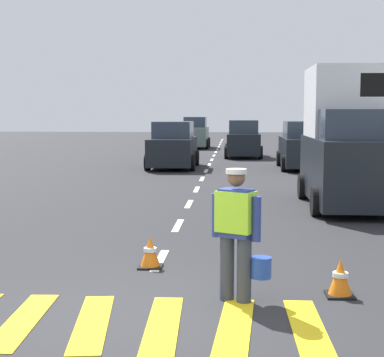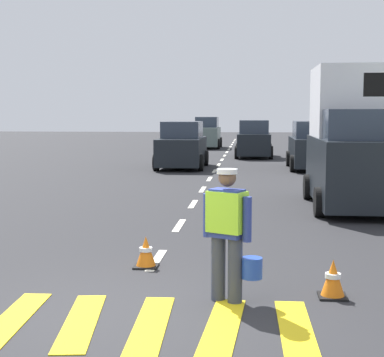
# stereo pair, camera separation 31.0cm
# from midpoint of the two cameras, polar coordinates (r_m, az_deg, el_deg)

# --- Properties ---
(ground_plane) EXTENTS (96.00, 96.00, 0.00)m
(ground_plane) POSITION_cam_midpoint_polar(r_m,az_deg,el_deg) (27.74, 2.91, 1.35)
(ground_plane) COLOR #28282B
(crosswalk_stripes) EXTENTS (4.40, 1.93, 0.01)m
(crosswalk_stripes) POSITION_cam_midpoint_polar(r_m,az_deg,el_deg) (6.96, -5.95, -13.48)
(crosswalk_stripes) COLOR yellow
(crosswalk_stripes) RESTS_ON ground
(lane_center_line) EXTENTS (0.14, 46.40, 0.01)m
(lane_center_line) POSITION_cam_midpoint_polar(r_m,az_deg,el_deg) (31.92, 3.28, 2.00)
(lane_center_line) COLOR silver
(lane_center_line) RESTS_ON ground
(road_worker) EXTENTS (0.75, 0.46, 1.67)m
(road_worker) POSITION_cam_midpoint_polar(r_m,az_deg,el_deg) (7.45, 4.72, -4.76)
(road_worker) COLOR #383D4C
(road_worker) RESTS_ON ground
(traffic_cone_near) EXTENTS (0.36, 0.36, 0.50)m
(traffic_cone_near) POSITION_cam_midpoint_polar(r_m,az_deg,el_deg) (8.00, 14.35, -9.23)
(traffic_cone_near) COLOR black
(traffic_cone_near) RESTS_ON ground
(traffic_cone_far) EXTENTS (0.36, 0.36, 0.48)m
(traffic_cone_far) POSITION_cam_midpoint_polar(r_m,az_deg,el_deg) (9.24, -3.44, -6.99)
(traffic_cone_far) COLOR black
(traffic_cone_far) RESTS_ON ground
(delivery_truck) EXTENTS (2.16, 4.60, 3.54)m
(delivery_truck) POSITION_cam_midpoint_polar(r_m,az_deg,el_deg) (15.60, 15.58, 3.28)
(delivery_truck) COLOR black
(delivery_truck) RESTS_ON ground
(car_oncoming_third) EXTENTS (1.90, 4.13, 2.11)m
(car_oncoming_third) POSITION_cam_midpoint_polar(r_m,az_deg,el_deg) (40.70, 1.66, 4.28)
(car_oncoming_third) COLOR slate
(car_oncoming_third) RESTS_ON ground
(car_oncoming_second) EXTENTS (2.07, 4.23, 2.00)m
(car_oncoming_second) POSITION_cam_midpoint_polar(r_m,az_deg,el_deg) (25.85, -0.60, 3.07)
(car_oncoming_second) COLOR black
(car_oncoming_second) RESTS_ON ground
(car_parked_far) EXTENTS (1.92, 4.36, 2.02)m
(car_parked_far) POSITION_cam_midpoint_polar(r_m,az_deg,el_deg) (25.83, 11.62, 2.96)
(car_parked_far) COLOR black
(car_parked_far) RESTS_ON ground
(car_outgoing_far) EXTENTS (1.97, 4.08, 1.99)m
(car_outgoing_far) POSITION_cam_midpoint_polar(r_m,az_deg,el_deg) (32.31, 6.17, 3.65)
(car_outgoing_far) COLOR black
(car_outgoing_far) RESTS_ON ground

